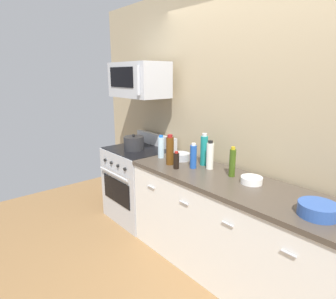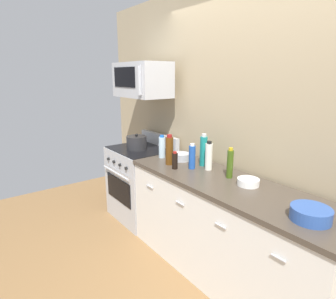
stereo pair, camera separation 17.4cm
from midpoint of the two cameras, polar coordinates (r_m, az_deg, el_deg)
ground_plane at (r=2.95m, az=12.60°, el=-23.28°), size 6.20×6.20×0.00m
back_wall at (r=2.71m, az=19.89°, el=4.24°), size 5.17×0.10×2.70m
counter_unit at (r=2.70m, az=13.15°, el=-15.55°), size 2.08×0.66×0.92m
range_oven at (r=3.65m, az=-4.05°, el=-6.66°), size 0.76×0.69×1.07m
microwave at (r=3.42m, az=-3.80°, el=13.87°), size 0.74×0.44×0.40m
bottle_olive_oil at (r=2.56m, az=14.35°, el=-2.80°), size 0.06×0.06×0.28m
bottle_sparkling_teal at (r=2.85m, az=8.95°, el=-0.23°), size 0.07×0.07×0.33m
bottle_wine_amber at (r=2.85m, az=2.04°, el=-0.21°), size 0.08×0.08×0.31m
bottle_soda_blue at (r=2.75m, az=6.77°, el=-1.47°), size 0.07×0.07×0.25m
bottle_vinegar_white at (r=2.73m, az=10.06°, el=-1.37°), size 0.07×0.07×0.28m
bottle_water_clear at (r=3.10m, az=0.37°, el=0.51°), size 0.07×0.07×0.25m
bottle_soy_sauce_dark at (r=2.74m, az=3.23°, el=-2.28°), size 0.06×0.06×0.17m
bowl_steel_prep at (r=3.03m, az=4.28°, el=-1.43°), size 0.20×0.20×0.08m
bowl_white_ceramic at (r=2.47m, az=17.90°, el=-6.24°), size 0.18×0.18×0.06m
bowl_blue_mixing at (r=2.06m, az=29.16°, el=-11.27°), size 0.25×0.25×0.09m
stockpot at (r=3.47m, az=-4.94°, el=1.39°), size 0.25×0.25×0.19m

